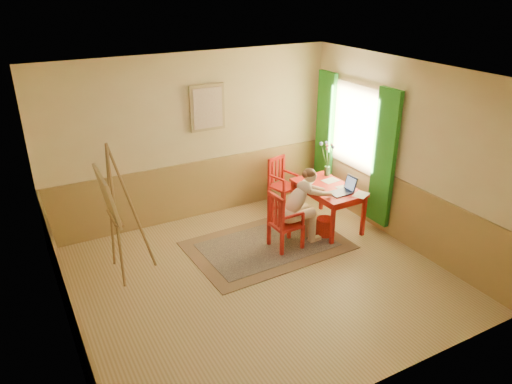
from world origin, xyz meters
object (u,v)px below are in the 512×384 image
chair_left (283,221)px  chair_back (282,183)px  table (328,191)px  figure (300,204)px  easel (111,201)px  laptop (344,190)px

chair_left → chair_back: (0.77, 1.32, -0.01)m
table → figure: (-0.72, -0.28, 0.05)m
chair_back → easel: size_ratio=0.47×
chair_left → figure: figure is taller
chair_back → easel: (-3.17, -0.84, 0.70)m
chair_back → easel: bearing=-165.2°
chair_back → figure: size_ratio=0.74×
table → easel: size_ratio=0.63×
chair_left → chair_back: size_ratio=1.02×
chair_left → easel: size_ratio=0.48×
laptop → table: bearing=102.5°
figure → laptop: 0.80m
chair_left → chair_back: 1.52m
chair_left → laptop: (1.09, -0.03, 0.31)m
chair_left → laptop: 1.13m
table → easel: (-3.42, 0.19, 0.52)m
chair_back → table: bearing=-76.2°
chair_left → figure: size_ratio=0.75×
easel → chair_left: bearing=-11.2°
chair_left → figure: (0.30, 0.01, 0.22)m
chair_back → laptop: 1.42m
table → laptop: (0.07, -0.32, 0.14)m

